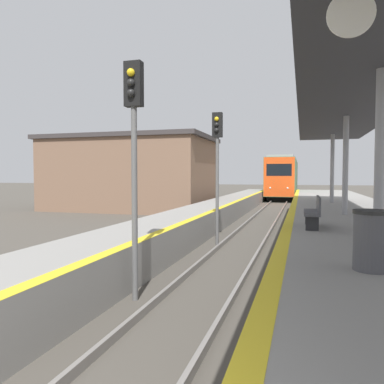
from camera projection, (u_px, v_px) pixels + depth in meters
train at (284, 178)px, 43.61m from camera, size 2.85×19.48×4.51m
signal_near at (134, 136)px, 7.58m from camera, size 0.36×0.31×4.87m
signal_mid at (217, 153)px, 13.73m from camera, size 0.36×0.31×4.87m
station_canopy at (359, 98)px, 11.25m from camera, size 3.60×26.90×4.04m
trash_bin at (372, 240)px, 6.06m from camera, size 0.61×0.61×0.98m
bench at (314, 211)px, 11.04m from camera, size 0.44×1.75×0.92m
station_building at (131, 173)px, 28.20m from camera, size 12.17×7.55×5.42m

